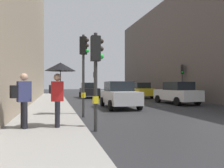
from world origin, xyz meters
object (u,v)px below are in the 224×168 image
Objects in this scene: traffic_light_near_left at (96,64)px; car_white_compact at (177,93)px; traffic_light_mid_street at (182,75)px; traffic_light_near_right at (84,60)px; car_yellow_taxi at (140,90)px; traffic_light_far_median at (94,79)px; pedestrian_with_grey_backpack at (23,97)px; car_blue_van at (118,89)px; car_silver_hatchback at (119,95)px; pedestrian_with_black_backpack at (57,93)px; car_dark_suv at (89,90)px; pedestrian_with_umbrella at (60,76)px.

traffic_light_near_left is 0.77× the size of car_white_compact.
traffic_light_near_right is at bearing -144.04° from traffic_light_mid_street.
traffic_light_near_left reaches higher than car_yellow_taxi.
traffic_light_far_median is 16.72m from car_white_compact.
car_yellow_taxi is at bearing 54.90° from pedestrian_with_grey_backpack.
traffic_light_mid_street reaches higher than car_white_compact.
car_silver_hatchback is at bearing -106.99° from car_blue_van.
car_silver_hatchback is (2.81, 3.29, -1.84)m from traffic_light_near_right.
traffic_light_near_left is at bearing -100.42° from traffic_light_far_median.
traffic_light_near_right is 1.99m from pedestrian_with_black_backpack.
pedestrian_with_black_backpack is (-1.23, 0.22, -1.55)m from traffic_light_near_right.
traffic_light_near_right is 0.92× the size of car_white_compact.
pedestrian_with_black_backpack is at bearing 110.65° from traffic_light_near_left.
car_yellow_taxi is at bearing 61.92° from traffic_light_near_left.
pedestrian_with_black_backpack is at bearing 69.52° from pedestrian_with_grey_backpack.
car_dark_suv is 17.33m from pedestrian_with_umbrella.
traffic_light_near_right is 14.47m from car_dark_suv.
pedestrian_with_black_backpack is at bearing -128.11° from car_yellow_taxi.
pedestrian_with_black_backpack is (-9.35, -4.50, 0.29)m from car_white_compact.
car_dark_suv is at bearing 73.90° from pedestrian_with_grey_backpack.
traffic_light_near_right reaches higher than car_silver_hatchback.
car_yellow_taxi is at bearing 90.11° from car_white_compact.
car_yellow_taxi is 2.39× the size of pedestrian_with_grey_backpack.
car_yellow_taxi and car_dark_suv have the same top height.
traffic_light_mid_street is 9.14m from car_silver_hatchback.
car_dark_suv is 0.99× the size of car_blue_van.
pedestrian_with_black_backpack reaches higher than car_dark_suv.
traffic_light_near_left is 0.77× the size of car_silver_hatchback.
pedestrian_with_grey_backpack is (-4.87, -16.85, 0.29)m from car_dark_suv.
pedestrian_with_grey_backpack reaches higher than car_yellow_taxi.
traffic_light_near_right is 9.57m from car_white_compact.
car_silver_hatchback is at bearing -88.56° from car_dark_suv.
car_yellow_taxi is 1.98× the size of pedestrian_with_umbrella.
car_yellow_taxi is 5.92m from car_dark_suv.
car_white_compact is at bearing -77.16° from traffic_light_far_median.
car_yellow_taxi is 7.40m from car_white_compact.
traffic_light_far_median is 24.38m from pedestrian_with_umbrella.
traffic_light_far_median is at bearing 76.71° from pedestrian_with_umbrella.
pedestrian_with_black_backpack is at bearing -114.57° from car_blue_van.
car_blue_van is at bearing 68.56° from traffic_light_near_right.
traffic_light_mid_street reaches higher than pedestrian_with_grey_backpack.
traffic_light_far_median reaches higher than traffic_light_near_left.
traffic_light_near_right is 2.23× the size of pedestrian_with_grey_backpack.
car_silver_hatchback is at bearing -164.92° from car_white_compact.
traffic_light_mid_street is 0.84× the size of car_dark_suv.
traffic_light_mid_street is at bearing -64.81° from traffic_light_far_median.
traffic_light_mid_street reaches higher than car_dark_suv.
car_dark_suv is 8.60m from car_blue_van.
traffic_light_mid_street is 10.45m from car_dark_suv.
traffic_light_far_median is (4.42, 20.95, -0.28)m from traffic_light_near_right.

